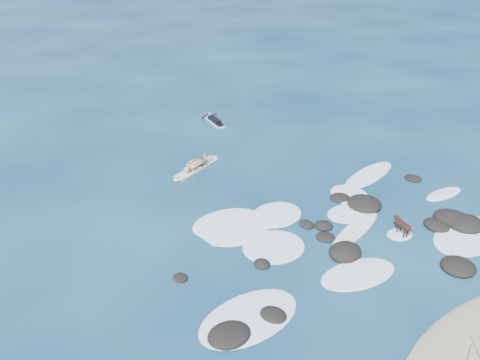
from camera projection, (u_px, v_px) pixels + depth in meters
ground at (329, 226)px, 21.76m from camera, size 160.00×160.00×0.00m
reef_rocks at (393, 235)px, 20.95m from camera, size 14.10×7.52×0.62m
breaking_foam at (320, 232)px, 21.32m from camera, size 15.02×8.67×0.12m
standing_surfer_rig at (196, 155)px, 26.18m from camera, size 3.31×1.66×1.97m
paddling_surfer_rig at (214, 121)px, 32.16m from camera, size 1.01×2.29×0.40m
dog at (402, 225)px, 20.95m from camera, size 0.42×1.16×0.74m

